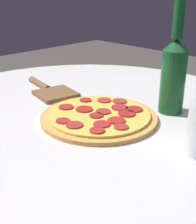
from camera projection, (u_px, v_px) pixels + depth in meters
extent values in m
cylinder|color=silver|center=(85.00, 118.00, 0.82)|extent=(1.06, 1.06, 0.02)
cylinder|color=#C68E47|center=(98.00, 118.00, 0.78)|extent=(0.29, 0.29, 0.01)
cylinder|color=#E0BC4C|center=(98.00, 115.00, 0.78)|extent=(0.26, 0.26, 0.01)
cylinder|color=#A8221E|center=(84.00, 109.00, 0.80)|extent=(0.04, 0.04, 0.00)
cylinder|color=#A42F29|center=(104.00, 100.00, 0.86)|extent=(0.04, 0.04, 0.00)
cylinder|color=#9F2D26|center=(121.00, 127.00, 0.70)|extent=(0.03, 0.03, 0.00)
cylinder|color=#A42520|center=(66.00, 107.00, 0.81)|extent=(0.04, 0.04, 0.00)
cylinder|color=#A2211C|center=(127.00, 114.00, 0.77)|extent=(0.04, 0.04, 0.00)
cylinder|color=maroon|center=(96.00, 116.00, 0.76)|extent=(0.03, 0.03, 0.00)
cylinder|color=#A2251D|center=(85.00, 100.00, 0.86)|extent=(0.03, 0.03, 0.00)
cylinder|color=maroon|center=(63.00, 121.00, 0.73)|extent=(0.03, 0.03, 0.00)
cylinder|color=#A82128|center=(102.00, 124.00, 0.71)|extent=(0.04, 0.04, 0.00)
cylinder|color=maroon|center=(120.00, 107.00, 0.81)|extent=(0.04, 0.04, 0.00)
cylinder|color=#AA231E|center=(116.00, 121.00, 0.73)|extent=(0.04, 0.04, 0.00)
cylinder|color=#9E2D25|center=(74.00, 125.00, 0.71)|extent=(0.04, 0.04, 0.00)
cylinder|color=#A62B23|center=(103.00, 112.00, 0.78)|extent=(0.04, 0.04, 0.00)
cylinder|color=maroon|center=(120.00, 101.00, 0.85)|extent=(0.04, 0.04, 0.00)
cylinder|color=maroon|center=(134.00, 109.00, 0.80)|extent=(0.04, 0.04, 0.00)
cylinder|color=#A3271E|center=(97.00, 131.00, 0.68)|extent=(0.03, 0.03, 0.00)
cylinder|color=#144C23|center=(173.00, 82.00, 0.80)|extent=(0.06, 0.06, 0.16)
cone|color=#144C23|center=(176.00, 44.00, 0.76)|extent=(0.06, 0.06, 0.03)
cylinder|color=#144C23|center=(179.00, 17.00, 0.74)|extent=(0.03, 0.03, 0.10)
cube|color=brown|center=(56.00, 94.00, 0.94)|extent=(0.13, 0.13, 0.01)
cylinder|color=brown|center=(39.00, 84.00, 1.03)|extent=(0.13, 0.05, 0.02)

